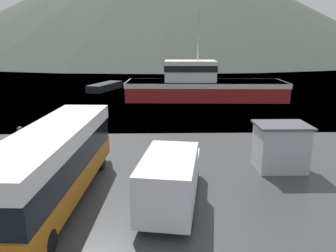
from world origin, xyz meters
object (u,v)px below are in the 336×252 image
at_px(fishing_boat, 202,85).
at_px(dock_kiosk, 280,147).
at_px(delivery_van, 171,177).
at_px(tour_bus, 54,161).
at_px(small_boat, 105,87).

height_order(fishing_boat, dock_kiosk, fishing_boat).
height_order(delivery_van, fishing_boat, fishing_boat).
relative_size(tour_bus, fishing_boat, 0.57).
bearing_deg(delivery_van, fishing_boat, 89.54).
xyz_separation_m(delivery_van, fishing_boat, (4.69, 26.94, 0.49)).
bearing_deg(dock_kiosk, delivery_van, -147.24).
height_order(tour_bus, delivery_van, tour_bus).
xyz_separation_m(tour_bus, small_boat, (-3.49, 34.65, -1.36)).
distance_m(fishing_boat, dock_kiosk, 23.03).
height_order(tour_bus, small_boat, tour_bus).
bearing_deg(small_boat, fishing_boat, 168.20).
distance_m(delivery_van, fishing_boat, 27.35).
bearing_deg(dock_kiosk, tour_bus, -162.57).
xyz_separation_m(delivery_van, dock_kiosk, (6.15, 3.96, 0.04)).
bearing_deg(fishing_boat, small_boat, -119.19).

